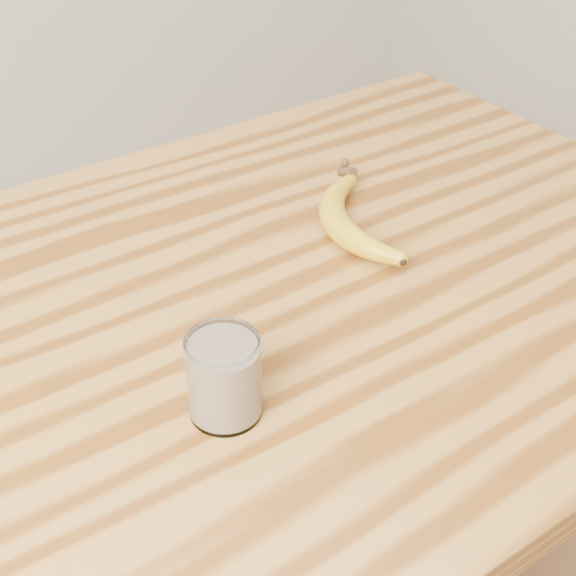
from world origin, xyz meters
TOP-DOWN VIEW (x-y plane):
  - table at (0.00, 0.00)m, footprint 1.20×0.80m
  - smoothie_glass at (-0.13, -0.14)m, footprint 0.07×0.07m
  - banana at (0.14, 0.05)m, footprint 0.20×0.31m

SIDE VIEW (x-z plane):
  - table at x=0.00m, z-range 0.32..1.22m
  - banana at x=0.14m, z-range 0.90..0.94m
  - smoothie_glass at x=-0.13m, z-range 0.90..0.99m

